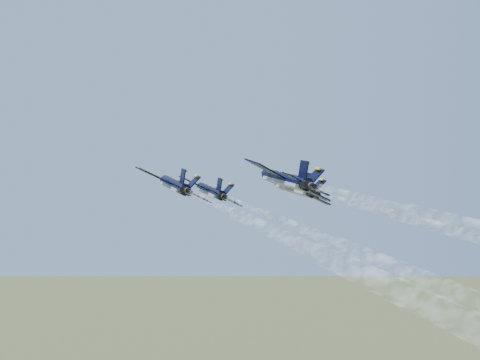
{
  "coord_description": "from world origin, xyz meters",
  "views": [
    {
      "loc": [
        1.07,
        -86.37,
        86.67
      ],
      "look_at": [
        -1.72,
        2.75,
        93.2
      ],
      "focal_mm": 45.0,
      "sensor_mm": 36.0,
      "label": 1
    }
  ],
  "objects_px": {
    "jet_left": "(174,185)",
    "jet_right": "(294,188)",
    "jet_lead": "(210,191)",
    "jet_slot": "(285,180)"
  },
  "relations": [
    {
      "from": "jet_left",
      "to": "jet_right",
      "type": "xyz_separation_m",
      "value": [
        17.39,
        7.25,
        0.0
      ]
    },
    {
      "from": "jet_lead",
      "to": "jet_right",
      "type": "distance_m",
      "value": 16.22
    },
    {
      "from": "jet_right",
      "to": "jet_left",
      "type": "bearing_deg",
      "value": 179.1
    },
    {
      "from": "jet_lead",
      "to": "jet_right",
      "type": "relative_size",
      "value": 1.0
    },
    {
      "from": "jet_left",
      "to": "jet_right",
      "type": "bearing_deg",
      "value": -0.9
    },
    {
      "from": "jet_lead",
      "to": "jet_slot",
      "type": "bearing_deg",
      "value": -89.73
    },
    {
      "from": "jet_left",
      "to": "jet_slot",
      "type": "xyz_separation_m",
      "value": [
        15.26,
        -9.84,
        0.0
      ]
    },
    {
      "from": "jet_lead",
      "to": "jet_slot",
      "type": "height_order",
      "value": "same"
    },
    {
      "from": "jet_lead",
      "to": "jet_slot",
      "type": "distance_m",
      "value": 28.37
    },
    {
      "from": "jet_left",
      "to": "jet_lead",
      "type": "bearing_deg",
      "value": 53.17
    }
  ]
}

